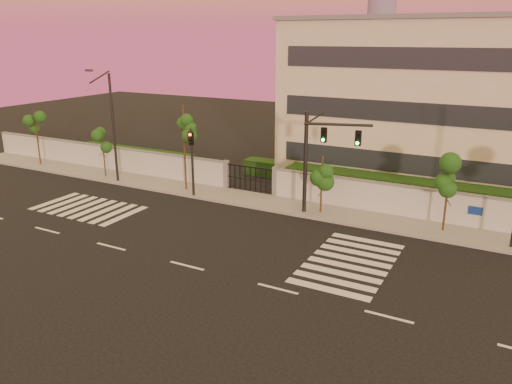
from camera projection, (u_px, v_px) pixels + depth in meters
ground at (187, 266)px, 24.70m from camera, size 120.00×120.00×0.00m
sidewalk at (279, 204)px, 33.51m from camera, size 60.00×3.00×0.15m
perimeter_wall at (290, 185)px, 34.43m from camera, size 60.00×0.36×2.20m
hedge_row at (318, 180)px, 36.33m from camera, size 41.00×4.25×1.80m
institutional_building at (454, 102)px, 37.31m from camera, size 24.40×12.40×12.25m
road_markings at (203, 234)px, 28.57m from camera, size 57.00×7.62×0.02m
street_tree_a at (36, 125)px, 42.70m from camera, size 1.46×1.16×4.84m
street_tree_b at (103, 142)px, 39.27m from camera, size 1.33×1.06×3.94m
street_tree_c at (184, 129)px, 35.21m from camera, size 1.63×1.30×6.28m
street_tree_d at (323, 172)px, 31.03m from camera, size 1.41×1.12×3.80m
street_tree_e at (449, 178)px, 27.91m from camera, size 1.57×1.25×4.46m
traffic_signal_main at (318, 152)px, 30.36m from camera, size 4.07×1.36×6.54m
traffic_signal_secondary at (192, 155)px, 34.27m from camera, size 0.38×0.35×4.87m
streetlight_west at (111, 123)px, 37.24m from camera, size 0.52×2.09×8.68m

